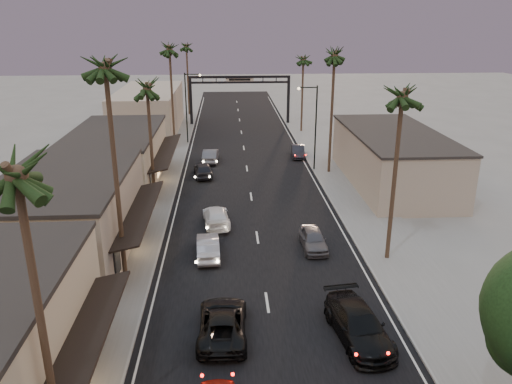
{
  "coord_description": "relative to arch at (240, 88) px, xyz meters",
  "views": [
    {
      "loc": [
        -2.16,
        -5.95,
        15.6
      ],
      "look_at": [
        0.09,
        31.16,
        2.5
      ],
      "focal_mm": 35.0,
      "sensor_mm": 36.0,
      "label": 1
    }
  ],
  "objects": [
    {
      "name": "palm_lb",
      "position": [
        -8.6,
        -48.0,
        7.85
      ],
      "size": [
        3.2,
        3.2,
        15.2
      ],
      "color": "#38281C",
      "rests_on": "ground"
    },
    {
      "name": "oncoming_white",
      "position": [
        -3.08,
        -39.33,
        -4.84
      ],
      "size": [
        2.42,
        4.94,
        1.38
      ],
      "primitive_type": "imported",
      "rotation": [
        0.0,
        0.0,
        3.25
      ],
      "color": "white",
      "rests_on": "ground"
    },
    {
      "name": "oncoming_grey_far",
      "position": [
        -4.0,
        -21.13,
        -4.79
      ],
      "size": [
        1.81,
        4.6,
        1.49
      ],
      "primitive_type": "imported",
      "rotation": [
        0.0,
        0.0,
        3.09
      ],
      "color": "#525358",
      "rests_on": "ground"
    },
    {
      "name": "palm_ld",
      "position": [
        -8.6,
        -15.0,
        6.88
      ],
      "size": [
        3.2,
        3.2,
        14.2
      ],
      "color": "#38281C",
      "rests_on": "ground"
    },
    {
      "name": "streetlight_left",
      "position": [
        -6.92,
        -12.0,
        -0.2
      ],
      "size": [
        2.13,
        0.3,
        9.0
      ],
      "color": "black",
      "rests_on": "ground"
    },
    {
      "name": "storefront_far",
      "position": [
        -13.0,
        -28.0,
        -3.03
      ],
      "size": [
        8.0,
        16.0,
        5.0
      ],
      "primitive_type": "cube",
      "color": "#C3B795",
      "rests_on": "ground"
    },
    {
      "name": "sidewalk_right",
      "position": [
        9.5,
        -18.0,
        -5.47
      ],
      "size": [
        5.0,
        92.0,
        0.12
      ],
      "primitive_type": "cube",
      "color": "slate",
      "rests_on": "ground"
    },
    {
      "name": "palm_far",
      "position": [
        -8.3,
        8.0,
        5.91
      ],
      "size": [
        3.2,
        3.2,
        13.2
      ],
      "color": "#38281C",
      "rests_on": "ground"
    },
    {
      "name": "curbside_black",
      "position": [
        4.35,
        -54.68,
        -4.71
      ],
      "size": [
        3.04,
        5.91,
        1.64
      ],
      "primitive_type": "imported",
      "rotation": [
        0.0,
        0.0,
        0.14
      ],
      "color": "black",
      "rests_on": "ground"
    },
    {
      "name": "streetlight_right",
      "position": [
        6.92,
        -25.0,
        -0.2
      ],
      "size": [
        2.13,
        0.3,
        9.0
      ],
      "color": "black",
      "rests_on": "ground"
    },
    {
      "name": "road",
      "position": [
        0.0,
        -25.0,
        -5.53
      ],
      "size": [
        14.0,
        120.0,
        0.02
      ],
      "primitive_type": "cube",
      "color": "black",
      "rests_on": "ground"
    },
    {
      "name": "curbside_grey",
      "position": [
        3.85,
        -44.04,
        -4.83
      ],
      "size": [
        1.71,
        4.13,
        1.4
      ],
      "primitive_type": "imported",
      "rotation": [
        0.0,
        0.0,
        0.02
      ],
      "color": "#4B4B50",
      "rests_on": "ground"
    },
    {
      "name": "building_right",
      "position": [
        14.0,
        -30.0,
        -3.03
      ],
      "size": [
        8.0,
        18.0,
        5.0
      ],
      "primitive_type": "cube",
      "color": "gray",
      "rests_on": "ground"
    },
    {
      "name": "oncoming_dgrey",
      "position": [
        -4.61,
        -26.63,
        -4.79
      ],
      "size": [
        2.26,
        4.52,
        1.48
      ],
      "primitive_type": "imported",
      "rotation": [
        0.0,
        0.0,
        3.26
      ],
      "color": "black",
      "rests_on": "ground"
    },
    {
      "name": "arch",
      "position": [
        0.0,
        0.0,
        0.0
      ],
      "size": [
        15.2,
        0.4,
        7.27
      ],
      "color": "black",
      "rests_on": "ground"
    },
    {
      "name": "palm_rb",
      "position": [
        8.6,
        -26.0,
        6.88
      ],
      "size": [
        3.2,
        3.2,
        14.2
      ],
      "color": "#38281C",
      "rests_on": "ground"
    },
    {
      "name": "palm_lc",
      "position": [
        -8.6,
        -34.0,
        4.94
      ],
      "size": [
        3.2,
        3.2,
        12.2
      ],
      "color": "#38281C",
      "rests_on": "ground"
    },
    {
      "name": "palm_rc",
      "position": [
        8.6,
        -6.0,
        4.94
      ],
      "size": [
        3.2,
        3.2,
        12.2
      ],
      "color": "#38281C",
      "rests_on": "ground"
    },
    {
      "name": "storefront_dist",
      "position": [
        -13.0,
        -5.0,
        -2.53
      ],
      "size": [
        8.0,
        20.0,
        6.0
      ],
      "primitive_type": "cube",
      "color": "gray",
      "rests_on": "ground"
    },
    {
      "name": "ground",
      "position": [
        0.0,
        -30.0,
        -5.53
      ],
      "size": [
        200.0,
        200.0,
        0.0
      ],
      "primitive_type": "plane",
      "color": "slate",
      "rests_on": "ground"
    },
    {
      "name": "curbside_far",
      "position": [
        6.2,
        -19.58,
        -4.86
      ],
      "size": [
        1.73,
        4.16,
        1.34
      ],
      "primitive_type": "imported",
      "rotation": [
        0.0,
        0.0,
        -0.08
      ],
      "color": "black",
      "rests_on": "ground"
    },
    {
      "name": "oncoming_pickup",
      "position": [
        -2.54,
        -53.95,
        -4.79
      ],
      "size": [
        2.6,
        5.4,
        1.48
      ],
      "primitive_type": "imported",
      "rotation": [
        0.0,
        0.0,
        3.11
      ],
      "color": "black",
      "rests_on": "ground"
    },
    {
      "name": "palm_ra",
      "position": [
        8.6,
        -46.0,
        5.91
      ],
      "size": [
        3.2,
        3.2,
        13.2
      ],
      "color": "#38281C",
      "rests_on": "ground"
    },
    {
      "name": "oncoming_silver",
      "position": [
        -3.57,
        -44.83,
        -4.82
      ],
      "size": [
        1.75,
        4.4,
        1.42
      ],
      "primitive_type": "imported",
      "rotation": [
        0.0,
        0.0,
        3.2
      ],
      "color": "gray",
      "rests_on": "ground"
    },
    {
      "name": "storefront_mid",
      "position": [
        -13.0,
        -44.0,
        -2.78
      ],
      "size": [
        8.0,
        14.0,
        5.5
      ],
      "primitive_type": "cube",
      "color": "gray",
      "rests_on": "ground"
    },
    {
      "name": "sidewalk_left",
      "position": [
        -9.5,
        -18.0,
        -5.47
      ],
      "size": [
        5.0,
        92.0,
        0.12
      ],
      "primitive_type": "cube",
      "color": "slate",
      "rests_on": "ground"
    },
    {
      "name": "palm_la",
      "position": [
        -8.6,
        -61.0,
        5.91
      ],
      "size": [
        3.2,
        3.2,
        13.2
      ],
      "color": "#38281C",
      "rests_on": "ground"
    }
  ]
}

